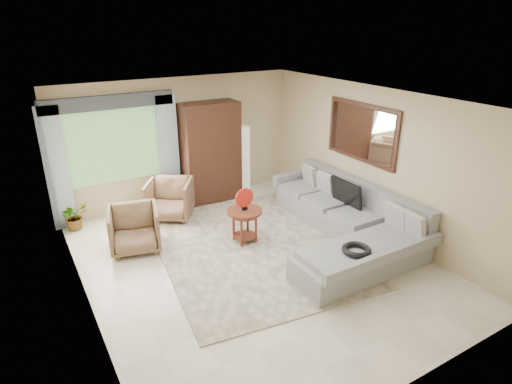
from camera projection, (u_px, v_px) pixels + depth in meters
ground at (254, 262)px, 6.92m from camera, size 6.00×6.00×0.00m
area_rug at (251, 247)px, 7.36m from camera, size 3.48×4.35×0.02m
sectional_sofa at (346, 225)px, 7.51m from camera, size 2.30×3.46×0.90m
tv_screen at (346, 193)px, 7.75m from camera, size 0.14×0.74×0.48m
garden_hose at (356, 250)px, 6.20m from camera, size 0.43×0.43×0.09m
coffee_table at (245, 225)px, 7.43m from camera, size 0.61×0.61×0.61m
red_disc at (244, 198)px, 7.23m from camera, size 0.34×0.03×0.34m
armchair_left at (134, 229)px, 7.18m from camera, size 0.98×1.00×0.75m
armchair_right at (170, 199)px, 8.34m from camera, size 1.15×1.16×0.77m
potted_plant at (74, 216)px, 7.91m from camera, size 0.59×0.55×0.53m
armoire at (211, 153)px, 8.95m from camera, size 1.20×0.55×2.10m
floor_lamp at (243, 160)px, 9.49m from camera, size 0.24×0.24×1.50m
window at (113, 147)px, 8.11m from camera, size 1.80×0.04×1.40m
curtain_left at (57, 170)px, 7.64m from camera, size 0.40×0.08×2.30m
curtain_right at (169, 152)px, 8.63m from camera, size 0.40×0.08×2.30m
valance at (108, 102)px, 7.74m from camera, size 2.40×0.12×0.26m
wall_mirror at (361, 132)px, 7.70m from camera, size 0.05×1.70×1.05m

